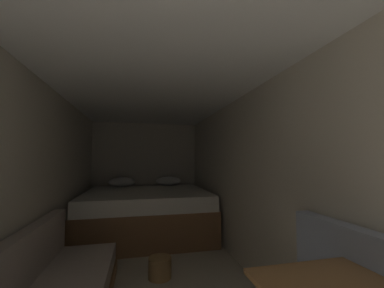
% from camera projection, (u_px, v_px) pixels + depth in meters
% --- Properties ---
extents(wall_back, '(2.31, 0.05, 2.10)m').
position_uv_depth(wall_back, '(145.00, 171.00, 5.05)').
color(wall_back, beige).
rests_on(wall_back, ground).
extents(wall_left, '(0.05, 5.42, 2.10)m').
position_uv_depth(wall_left, '(30.00, 187.00, 2.13)').
color(wall_left, beige).
rests_on(wall_left, ground).
extents(wall_right, '(0.05, 5.42, 2.10)m').
position_uv_depth(wall_right, '(253.00, 182.00, 2.64)').
color(wall_right, beige).
rests_on(wall_right, ground).
extents(ceiling_slab, '(2.31, 5.42, 0.05)m').
position_uv_depth(ceiling_slab, '(154.00, 83.00, 2.46)').
color(ceiling_slab, white).
rests_on(ceiling_slab, wall_left).
extents(bed, '(2.09, 1.84, 0.95)m').
position_uv_depth(bed, '(147.00, 212.00, 4.05)').
color(bed, brown).
rests_on(bed, ground).
extents(wicker_basket, '(0.26, 0.26, 0.22)m').
position_uv_depth(wicker_basket, '(160.00, 268.00, 2.57)').
color(wicker_basket, olive).
rests_on(wicker_basket, ground).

